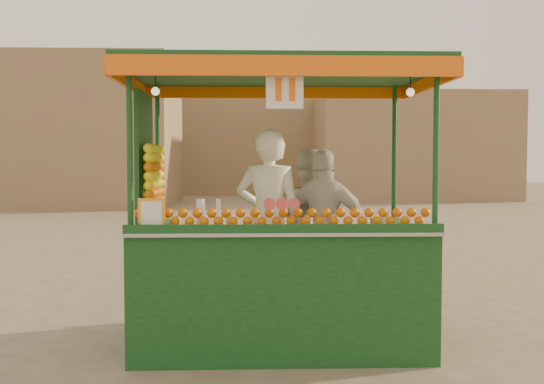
{
  "coord_description": "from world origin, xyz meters",
  "views": [
    {
      "loc": [
        -0.76,
        -6.35,
        1.9
      ],
      "look_at": [
        -0.55,
        0.04,
        1.56
      ],
      "focal_mm": 41.19,
      "sensor_mm": 36.0,
      "label": 1
    }
  ],
  "objects_px": {
    "juice_cart": "(273,256)",
    "vendor_left": "(269,219)",
    "vendor_right": "(325,227)",
    "vendor_middle": "(307,224)"
  },
  "relations": [
    {
      "from": "vendor_middle",
      "to": "vendor_right",
      "type": "xyz_separation_m",
      "value": [
        0.15,
        -0.38,
        -0.0
      ]
    },
    {
      "from": "vendor_middle",
      "to": "vendor_right",
      "type": "bearing_deg",
      "value": 117.86
    },
    {
      "from": "juice_cart",
      "to": "vendor_middle",
      "type": "relative_size",
      "value": 1.86
    },
    {
      "from": "vendor_left",
      "to": "vendor_right",
      "type": "bearing_deg",
      "value": -158.74
    },
    {
      "from": "vendor_left",
      "to": "vendor_right",
      "type": "height_order",
      "value": "vendor_left"
    },
    {
      "from": "juice_cart",
      "to": "vendor_left",
      "type": "distance_m",
      "value": 0.41
    },
    {
      "from": "juice_cart",
      "to": "vendor_middle",
      "type": "bearing_deg",
      "value": 60.25
    },
    {
      "from": "vendor_left",
      "to": "vendor_middle",
      "type": "bearing_deg",
      "value": -122.28
    },
    {
      "from": "vendor_left",
      "to": "vendor_middle",
      "type": "height_order",
      "value": "vendor_left"
    },
    {
      "from": "juice_cart",
      "to": "vendor_left",
      "type": "relative_size",
      "value": 1.66
    }
  ]
}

